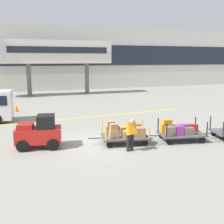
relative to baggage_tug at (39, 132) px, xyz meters
name	(u,v)px	position (x,y,z in m)	size (l,w,h in m)	color
ground_plane	(105,142)	(3.20, -0.26, -0.75)	(120.00, 120.00, 0.00)	gray
apron_lead_line	(85,117)	(3.78, 6.05, -0.75)	(15.48, 0.20, 0.01)	yellow
terminal_building	(45,58)	(3.20, 25.72, 3.56)	(61.96, 2.51, 8.62)	beige
jet_bridge	(44,52)	(2.46, 19.73, 4.20)	(14.47, 3.00, 6.31)	silver
baggage_tug	(39,132)	(0.00, 0.00, 0.00)	(2.27, 1.56, 1.58)	red
baggage_cart_lead	(125,133)	(4.11, -0.75, -0.20)	(3.08, 1.80, 1.11)	#4C4C4F
baggage_cart_middle	(179,131)	(6.92, -1.25, -0.23)	(3.08, 1.80, 1.10)	#4C4C4F
baggage_handler	(131,133)	(3.89, -1.97, 0.11)	(0.43, 0.45, 1.56)	black
safety_cone_near	(16,108)	(-0.91, 10.15, -0.48)	(0.36, 0.36, 0.55)	orange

